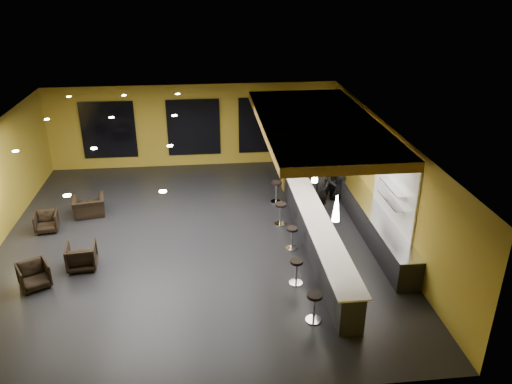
{
  "coord_description": "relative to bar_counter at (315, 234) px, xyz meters",
  "views": [
    {
      "loc": [
        0.45,
        -13.93,
        7.89
      ],
      "look_at": [
        2.0,
        0.5,
        1.3
      ],
      "focal_mm": 35.0,
      "sensor_mm": 36.0,
      "label": 1
    }
  ],
  "objects": [
    {
      "name": "wall_shelf_upper",
      "position": [
        2.17,
        -0.2,
        1.55
      ],
      "size": [
        0.3,
        1.5,
        0.03
      ],
      "primitive_type": "cube",
      "color": "silver",
      "rests_on": "wall_right"
    },
    {
      "name": "window_center",
      "position": [
        -3.65,
        7.44,
        1.2
      ],
      "size": [
        2.2,
        0.06,
        2.4
      ],
      "primitive_type": "cube",
      "color": "black",
      "rests_on": "wall_back"
    },
    {
      "name": "pendant_2",
      "position": [
        0.0,
        3.0,
        1.85
      ],
      "size": [
        0.2,
        0.2,
        0.7
      ],
      "primitive_type": "cone",
      "color": "white",
      "rests_on": "wood_soffit"
    },
    {
      "name": "armchair_d",
      "position": [
        -7.28,
        3.03,
        -0.16
      ],
      "size": [
        1.2,
        1.1,
        0.69
      ],
      "primitive_type": "imported",
      "rotation": [
        0.0,
        0.0,
        3.32
      ],
      "color": "black",
      "rests_on": "floor"
    },
    {
      "name": "wall_right",
      "position": [
        2.4,
        1.0,
        1.25
      ],
      "size": [
        0.1,
        13.0,
        3.5
      ],
      "primitive_type": "cube",
      "color": "#A68A25",
      "rests_on": "floor"
    },
    {
      "name": "window_left",
      "position": [
        -7.15,
        7.44,
        1.2
      ],
      "size": [
        2.2,
        0.06,
        2.4
      ],
      "primitive_type": "cube",
      "color": "black",
      "rests_on": "wall_back"
    },
    {
      "name": "armchair_b",
      "position": [
        -6.83,
        -0.32,
        -0.13
      ],
      "size": [
        0.88,
        0.9,
        0.75
      ],
      "primitive_type": "imported",
      "rotation": [
        0.0,
        0.0,
        3.25
      ],
      "color": "black",
      "rests_on": "floor"
    },
    {
      "name": "prep_top",
      "position": [
        2.0,
        0.5,
        0.39
      ],
      "size": [
        0.72,
        6.0,
        0.03
      ],
      "primitive_type": "cube",
      "color": "silver",
      "rests_on": "prep_counter"
    },
    {
      "name": "wood_soffit",
      "position": [
        0.35,
        2.0,
        2.86
      ],
      "size": [
        3.6,
        8.0,
        0.28
      ],
      "primitive_type": "cube",
      "color": "olive",
      "rests_on": "ceiling"
    },
    {
      "name": "column",
      "position": [
        0.0,
        4.6,
        1.25
      ],
      "size": [
        0.6,
        0.6,
        3.5
      ],
      "primitive_type": "cube",
      "color": "olive",
      "rests_on": "floor"
    },
    {
      "name": "ceiling",
      "position": [
        -3.65,
        1.0,
        3.05
      ],
      "size": [
        12.0,
        13.0,
        0.1
      ],
      "primitive_type": "cube",
      "color": "black"
    },
    {
      "name": "wall_back",
      "position": [
        -3.65,
        7.55,
        1.25
      ],
      "size": [
        12.0,
        0.1,
        3.5
      ],
      "primitive_type": "cube",
      "color": "#A68A25",
      "rests_on": "floor"
    },
    {
      "name": "wall_shelf_lower",
      "position": [
        2.17,
        -0.2,
        1.1
      ],
      "size": [
        0.3,
        1.5,
        0.03
      ],
      "primitive_type": "cube",
      "color": "silver",
      "rests_on": "wall_right"
    },
    {
      "name": "bar_stool_3",
      "position": [
        -0.82,
        1.66,
        -0.01
      ],
      "size": [
        0.39,
        0.39,
        0.77
      ],
      "rotation": [
        0.0,
        0.0,
        -0.09
      ],
      "color": "silver",
      "rests_on": "floor"
    },
    {
      "name": "floor",
      "position": [
        -3.65,
        1.0,
        -0.55
      ],
      "size": [
        12.0,
        13.0,
        0.1
      ],
      "primitive_type": "cube",
      "color": "black",
      "rests_on": "ground"
    },
    {
      "name": "armchair_c",
      "position": [
        -8.44,
        2.04,
        -0.17
      ],
      "size": [
        0.8,
        0.82,
        0.65
      ],
      "primitive_type": "imported",
      "rotation": [
        0.0,
        0.0,
        0.15
      ],
      "color": "black",
      "rests_on": "floor"
    },
    {
      "name": "wall_front",
      "position": [
        -3.65,
        -5.55,
        1.25
      ],
      "size": [
        12.0,
        0.1,
        3.5
      ],
      "primitive_type": "cube",
      "color": "#A68A25",
      "rests_on": "floor"
    },
    {
      "name": "bar_stool_1",
      "position": [
        -0.91,
        -1.75,
        -0.04
      ],
      "size": [
        0.37,
        0.37,
        0.72
      ],
      "rotation": [
        0.0,
        0.0,
        -0.4
      ],
      "color": "silver",
      "rests_on": "floor"
    },
    {
      "name": "staff_c",
      "position": [
        1.6,
        3.43,
        0.29
      ],
      "size": [
        0.91,
        0.77,
        1.59
      ],
      "primitive_type": "imported",
      "rotation": [
        0.0,
        0.0,
        0.4
      ],
      "color": "black",
      "rests_on": "floor"
    },
    {
      "name": "armchair_a",
      "position": [
        -7.91,
        -1.15,
        -0.15
      ],
      "size": [
        1.02,
        1.02,
        0.69
      ],
      "primitive_type": "imported",
      "rotation": [
        0.0,
        0.0,
        0.51
      ],
      "color": "black",
      "rests_on": "floor"
    },
    {
      "name": "pendant_0",
      "position": [
        0.0,
        -2.0,
        1.85
      ],
      "size": [
        0.2,
        0.2,
        0.7
      ],
      "primitive_type": "cone",
      "color": "white",
      "rests_on": "wood_soffit"
    },
    {
      "name": "prep_counter",
      "position": [
        2.0,
        0.5,
        -0.07
      ],
      "size": [
        0.7,
        6.0,
        0.86
      ],
      "primitive_type": "cube",
      "color": "black",
      "rests_on": "floor"
    },
    {
      "name": "pendant_1",
      "position": [
        0.0,
        0.5,
        1.85
      ],
      "size": [
        0.2,
        0.2,
        0.7
      ],
      "primitive_type": "cone",
      "color": "white",
      "rests_on": "wood_soffit"
    },
    {
      "name": "staff_a",
      "position": [
        0.63,
        2.25,
        0.4
      ],
      "size": [
        0.77,
        0.65,
        1.8
      ],
      "primitive_type": "imported",
      "rotation": [
        0.0,
        0.0,
        0.39
      ],
      "color": "black",
      "rests_on": "floor"
    },
    {
      "name": "bar_counter",
      "position": [
        0.0,
        0.0,
        0.0
      ],
      "size": [
        0.6,
        8.0,
        1.0
      ],
      "primitive_type": "cube",
      "color": "black",
      "rests_on": "floor"
    },
    {
      "name": "bar_stool_0",
      "position": [
        -0.76,
        -3.35,
        -0.01
      ],
      "size": [
        0.39,
        0.39,
        0.77
      ],
      "rotation": [
        0.0,
        0.0,
        0.1
      ],
      "color": "silver",
      "rests_on": "floor"
    },
    {
      "name": "bar_stool_2",
      "position": [
        -0.71,
        0.08,
        -0.04
      ],
      "size": [
        0.36,
        0.36,
        0.71
      ],
      "rotation": [
        0.0,
        0.0,
        -0.07
      ],
      "color": "silver",
      "rests_on": "floor"
    },
    {
      "name": "tile_backsplash",
      "position": [
        2.31,
        0.0,
        1.5
      ],
      "size": [
        0.06,
        3.2,
        2.4
      ],
      "primitive_type": "cube",
      "color": "white",
      "rests_on": "wall_right"
    },
    {
      "name": "bar_stool_4",
      "position": [
        -0.7,
        3.39,
        0.01
      ],
      "size": [
        0.41,
        0.41,
        0.8
      ],
      "rotation": [
        0.0,
        0.0,
        0.1
      ],
      "color": "silver",
      "rests_on": "floor"
    },
    {
      "name": "staff_b",
      "position": [
        1.35,
        3.2,
        0.32
      ],
      "size": [
        0.97,
        0.88,
        1.63
      ],
      "primitive_type": "imported",
      "rotation": [
        0.0,
        0.0,
        0.39
      ],
      "color": "black",
      "rests_on": "floor"
    },
    {
      "name": "window_right",
      "position": [
        -0.65,
        7.44,
        1.2
      ],
      "size": [
        2.2,
        0.06,
        2.4
      ],
      "primitive_type": "cube",
      "color": "black",
      "rests_on": "wall_back"
    },
    {
      "name": "bar_top",
      "position": [
        0.0,
        0.0,
        0.52
      ],
      "size": [
        0.78,
        8.1,
        0.05
      ],
      "primitive_type": "cube",
      "color": "silver",
      "rests_on": "bar_counter"
    }
  ]
}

